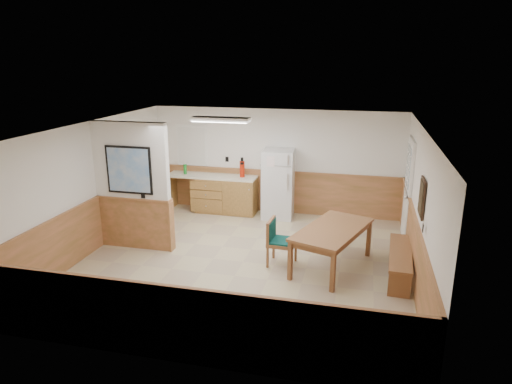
% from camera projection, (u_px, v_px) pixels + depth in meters
% --- Properties ---
extents(ground, '(6.00, 6.00, 0.00)m').
position_uv_depth(ground, '(243.00, 262.00, 8.45)').
color(ground, tan).
rests_on(ground, ground).
extents(ceiling, '(6.00, 6.00, 0.02)m').
position_uv_depth(ceiling, '(242.00, 127.00, 7.75)').
color(ceiling, white).
rests_on(ceiling, back_wall).
extents(back_wall, '(6.00, 0.02, 2.50)m').
position_uv_depth(back_wall, '(275.00, 162.00, 10.90)').
color(back_wall, white).
rests_on(back_wall, ground).
extents(right_wall, '(0.02, 6.00, 2.50)m').
position_uv_depth(right_wall, '(420.00, 210.00, 7.43)').
color(right_wall, white).
rests_on(right_wall, ground).
extents(left_wall, '(0.02, 6.00, 2.50)m').
position_uv_depth(left_wall, '(92.00, 187.00, 8.77)').
color(left_wall, white).
rests_on(left_wall, ground).
extents(wainscot_back, '(6.00, 0.04, 1.00)m').
position_uv_depth(wainscot_back, '(275.00, 192.00, 11.09)').
color(wainscot_back, '#CA7850').
rests_on(wainscot_back, ground).
extents(wainscot_right, '(0.04, 6.00, 1.00)m').
position_uv_depth(wainscot_right, '(414.00, 252.00, 7.65)').
color(wainscot_right, '#CA7850').
rests_on(wainscot_right, ground).
extents(wainscot_left, '(0.04, 6.00, 1.00)m').
position_uv_depth(wainscot_left, '(97.00, 223.00, 8.98)').
color(wainscot_left, '#CA7850').
rests_on(wainscot_left, ground).
extents(partition_wall, '(1.50, 0.20, 2.50)m').
position_uv_depth(partition_wall, '(133.00, 187.00, 8.79)').
color(partition_wall, white).
rests_on(partition_wall, ground).
extents(kitchen_counter, '(2.20, 0.61, 1.00)m').
position_uv_depth(kitchen_counter, '(224.00, 194.00, 11.09)').
color(kitchen_counter, '#B27E3F').
rests_on(kitchen_counter, ground).
extents(exterior_door, '(0.07, 1.02, 2.15)m').
position_uv_depth(exterior_door, '(408.00, 190.00, 9.27)').
color(exterior_door, white).
rests_on(exterior_door, ground).
extents(kitchen_window, '(0.80, 0.04, 1.00)m').
position_uv_depth(kitchen_window, '(192.00, 146.00, 11.26)').
color(kitchen_window, white).
rests_on(kitchen_window, back_wall).
extents(wall_painting, '(0.04, 0.50, 0.60)m').
position_uv_depth(wall_painting, '(422.00, 198.00, 7.07)').
color(wall_painting, black).
rests_on(wall_painting, right_wall).
extents(fluorescent_fixture, '(1.20, 0.30, 0.09)m').
position_uv_depth(fluorescent_fixture, '(221.00, 119.00, 9.15)').
color(fluorescent_fixture, white).
rests_on(fluorescent_fixture, ceiling).
extents(refrigerator, '(0.75, 0.74, 1.61)m').
position_uv_depth(refrigerator, '(278.00, 184.00, 10.65)').
color(refrigerator, silver).
rests_on(refrigerator, ground).
extents(dining_table, '(1.44, 1.99, 0.75)m').
position_uv_depth(dining_table, '(333.00, 233.00, 8.06)').
color(dining_table, brown).
rests_on(dining_table, ground).
extents(dining_bench, '(0.46, 1.69, 0.45)m').
position_uv_depth(dining_bench, '(400.00, 257.00, 7.84)').
color(dining_bench, brown).
rests_on(dining_bench, ground).
extents(dining_chair, '(0.70, 0.51, 0.85)m').
position_uv_depth(dining_chair, '(277.00, 238.00, 8.25)').
color(dining_chair, brown).
rests_on(dining_chair, ground).
extents(fire_extinguisher, '(0.13, 0.13, 0.47)m').
position_uv_depth(fire_extinguisher, '(242.00, 169.00, 10.83)').
color(fire_extinguisher, '#BA1F09').
rests_on(fire_extinguisher, kitchen_counter).
extents(soap_bottle, '(0.10, 0.10, 0.24)m').
position_uv_depth(soap_bottle, '(185.00, 169.00, 11.14)').
color(soap_bottle, '#198A29').
rests_on(soap_bottle, kitchen_counter).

